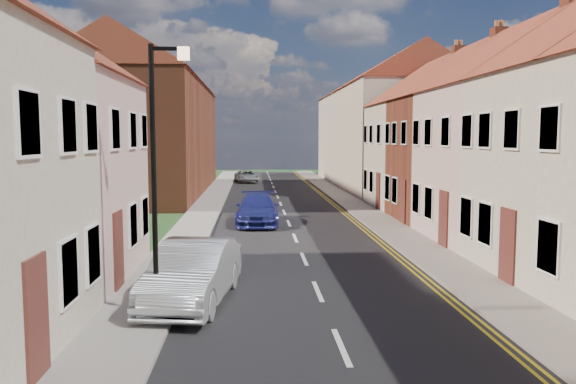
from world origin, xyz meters
TOP-DOWN VIEW (x-y plane):
  - road at (0.00, 30.00)m, footprint 7.00×90.00m
  - pavement_left at (-4.40, 30.00)m, footprint 1.80×90.00m
  - pavement_right at (4.40, 30.00)m, footprint 1.80×90.00m
  - cottage_r_pink at (9.30, 28.90)m, footprint 8.30×6.00m
  - cottage_r_white_far at (9.30, 34.30)m, footprint 8.30×5.20m
  - cottage_r_cream_far at (9.30, 39.70)m, footprint 8.30×6.00m
  - block_right_far at (9.30, 55.00)m, footprint 8.30×24.20m
  - block_left_far at (-9.30, 50.00)m, footprint 8.30×24.20m
  - lamppost at (-3.81, 20.00)m, footprint 0.88×0.15m
  - car_mid at (-3.20, 21.18)m, footprint 2.30×4.85m
  - car_far at (-1.50, 34.00)m, footprint 2.10×4.90m
  - car_distant at (-2.29, 59.06)m, footprint 2.48×4.28m

SIDE VIEW (x-z plane):
  - road at x=0.00m, z-range 0.00..0.02m
  - pavement_left at x=-4.40m, z-range 0.00..0.12m
  - pavement_right at x=4.40m, z-range 0.00..0.12m
  - car_distant at x=-2.29m, z-range 0.00..1.12m
  - car_far at x=-1.50m, z-range 0.00..1.41m
  - car_mid at x=-3.20m, z-range 0.00..1.53m
  - lamppost at x=-3.81m, z-range 0.54..6.54m
  - cottage_r_pink at x=9.30m, z-range -0.03..8.97m
  - cottage_r_cream_far at x=9.30m, z-range -0.03..8.97m
  - cottage_r_white_far at x=9.30m, z-range -0.02..8.98m
  - block_right_far at x=9.30m, z-range 0.04..10.54m
  - block_left_far at x=-9.30m, z-range 0.04..10.54m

